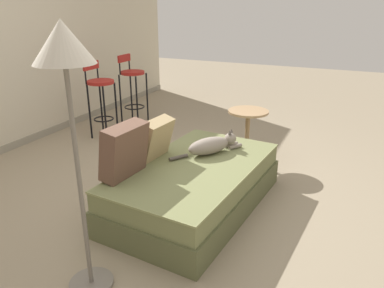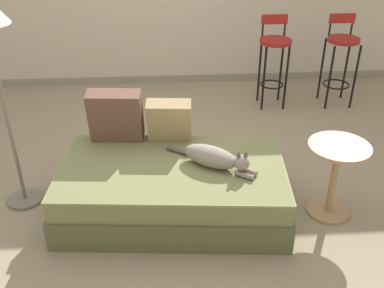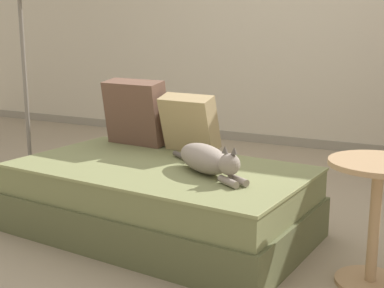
% 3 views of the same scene
% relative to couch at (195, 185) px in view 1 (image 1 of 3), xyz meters
% --- Properties ---
extents(ground_plane, '(16.00, 16.00, 0.00)m').
position_rel_couch_xyz_m(ground_plane, '(0.00, 0.40, -0.20)').
color(ground_plane, gray).
rests_on(ground_plane, ground).
extents(couch, '(1.74, 1.09, 0.40)m').
position_rel_couch_xyz_m(couch, '(0.00, 0.00, 0.00)').
color(couch, brown).
rests_on(couch, ground).
extents(throw_pillow_corner, '(0.43, 0.24, 0.43)m').
position_rel_couch_xyz_m(throw_pillow_corner, '(-0.42, 0.41, 0.41)').
color(throw_pillow_corner, brown).
rests_on(throw_pillow_corner, couch).
extents(throw_pillow_middle, '(0.36, 0.24, 0.36)m').
position_rel_couch_xyz_m(throw_pillow_middle, '(-0.01, 0.38, 0.38)').
color(throw_pillow_middle, tan).
rests_on(throw_pillow_middle, couch).
extents(cat, '(0.64, 0.48, 0.19)m').
position_rel_couch_xyz_m(cat, '(0.30, -0.02, 0.27)').
color(cat, gray).
rests_on(cat, couch).
extents(bar_stool_near_window, '(0.34, 0.34, 0.99)m').
position_rel_couch_xyz_m(bar_stool_near_window, '(1.16, 1.86, 0.41)').
color(bar_stool_near_window, black).
rests_on(bar_stool_near_window, ground).
extents(bar_stool_by_doorway, '(0.34, 0.34, 0.98)m').
position_rel_couch_xyz_m(bar_stool_by_doorway, '(1.89, 1.86, 0.39)').
color(bar_stool_by_doorway, black).
rests_on(bar_stool_by_doorway, ground).
extents(side_table, '(0.44, 0.44, 0.59)m').
position_rel_couch_xyz_m(side_table, '(1.18, -0.10, 0.18)').
color(side_table, tan).
rests_on(side_table, ground).
extents(floor_lamp, '(0.32, 0.32, 1.62)m').
position_rel_couch_xyz_m(floor_lamp, '(-1.17, 0.20, 1.16)').
color(floor_lamp, slate).
rests_on(floor_lamp, ground).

